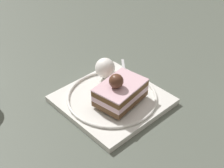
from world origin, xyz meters
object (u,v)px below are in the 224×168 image
(cake_slice, at_px, (118,92))
(fork, at_px, (125,75))
(whipped_cream_dollop, at_px, (105,68))
(dessert_plate, at_px, (112,99))

(cake_slice, xyz_separation_m, fork, (0.07, -0.06, -0.02))
(whipped_cream_dollop, xyz_separation_m, fork, (-0.02, -0.04, -0.02))
(whipped_cream_dollop, bearing_deg, fork, -119.89)
(cake_slice, height_order, fork, cake_slice)
(dessert_plate, bearing_deg, cake_slice, -176.13)
(dessert_plate, height_order, cake_slice, cake_slice)
(dessert_plate, distance_m, cake_slice, 0.04)
(cake_slice, bearing_deg, fork, -41.88)
(cake_slice, distance_m, whipped_cream_dollop, 0.09)
(fork, bearing_deg, dessert_plate, 126.58)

